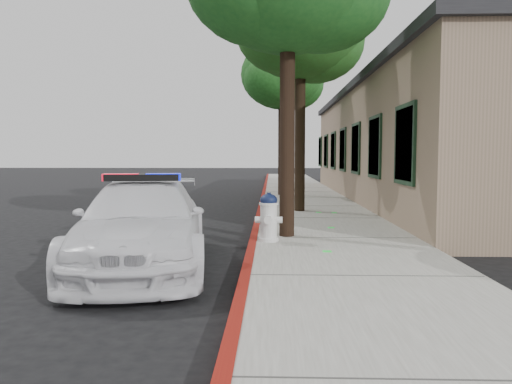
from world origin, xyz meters
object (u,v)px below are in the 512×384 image
object	(u,v)px
street_tree_mid	(301,32)
clapboard_building	(443,144)
street_tree_far	(283,78)
fire_hydrant	(269,217)
police_car	(143,224)

from	to	relation	value
street_tree_mid	clapboard_building	bearing A→B (deg)	38.41
street_tree_mid	street_tree_far	world-z (taller)	street_tree_mid
clapboard_building	street_tree_mid	xyz separation A→B (m)	(-5.48, -4.35, 3.03)
fire_hydrant	police_car	bearing A→B (deg)	-139.31
fire_hydrant	street_tree_far	world-z (taller)	street_tree_far
police_car	fire_hydrant	size ratio (longest dim) A/B	5.35
clapboard_building	street_tree_mid	size ratio (longest dim) A/B	3.14
clapboard_building	street_tree_mid	world-z (taller)	street_tree_mid
street_tree_far	street_tree_mid	bearing A→B (deg)	-86.28
fire_hydrant	street_tree_mid	xyz separation A→B (m)	(0.86, 5.09, 4.56)
clapboard_building	police_car	world-z (taller)	clapboard_building
street_tree_mid	police_car	bearing A→B (deg)	-112.81
police_car	street_tree_far	bearing A→B (deg)	70.25
fire_hydrant	street_tree_far	xyz separation A→B (m)	(0.49, 10.76, 4.18)
street_tree_mid	fire_hydrant	bearing A→B (deg)	-99.59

